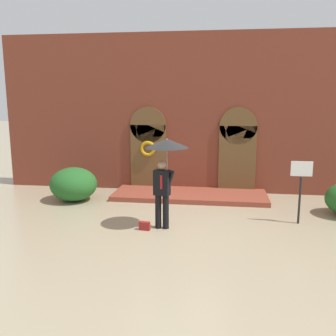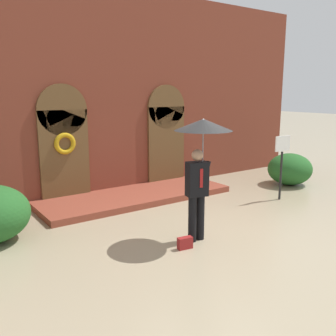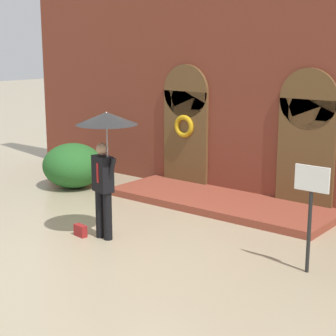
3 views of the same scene
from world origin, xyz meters
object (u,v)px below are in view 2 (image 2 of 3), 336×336
person_with_umbrella (202,143)px  shrub_right (290,169)px  sign_post (282,157)px  handbag (185,243)px

person_with_umbrella → shrub_right: size_ratio=1.72×
person_with_umbrella → sign_post: person_with_umbrella is taller
sign_post → person_with_umbrella: bearing=-165.9°
person_with_umbrella → handbag: bearing=-159.2°
person_with_umbrella → sign_post: size_ratio=1.37×
sign_post → shrub_right: (1.59, 0.90, -0.68)m
handbag → sign_post: 4.32m
shrub_right → person_with_umbrella: bearing=-160.7°
person_with_umbrella → shrub_right: 5.60m
person_with_umbrella → handbag: person_with_umbrella is taller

